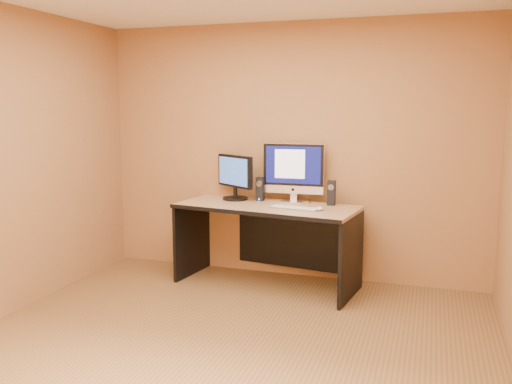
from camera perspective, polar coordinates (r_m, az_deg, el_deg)
floor at (r=4.06m, az=-3.93°, el=-16.71°), size 4.00×4.00×0.00m
walls at (r=3.69m, az=-4.15°, el=1.81°), size 4.00×4.00×2.60m
desk at (r=5.36m, az=1.14°, el=-5.64°), size 1.84×1.00×0.81m
imac at (r=5.43m, az=3.90°, el=2.09°), size 0.63×0.25×0.60m
second_monitor at (r=5.56m, az=-2.21°, el=1.53°), size 0.58×0.50×0.46m
speaker_left at (r=5.51m, az=0.44°, el=0.32°), size 0.08×0.08×0.24m
speaker_right at (r=5.31m, az=7.95°, el=-0.09°), size 0.08×0.08×0.24m
keyboard at (r=5.09m, az=4.07°, el=-1.69°), size 0.48×0.20×0.02m
mouse at (r=5.04m, az=6.73°, el=-1.72°), size 0.07×0.11×0.04m
cable_a at (r=5.52m, az=5.68°, el=-0.93°), size 0.06×0.24×0.01m
cable_b at (r=5.57m, az=3.95°, el=-0.81°), size 0.10×0.18×0.01m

